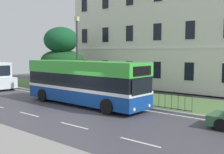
{
  "coord_description": "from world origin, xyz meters",
  "views": [
    {
      "loc": [
        12.16,
        -10.96,
        3.69
      ],
      "look_at": [
        -0.84,
        4.61,
        1.87
      ],
      "focal_mm": 43.75,
      "sensor_mm": 36.0,
      "label": 1
    }
  ],
  "objects_px": {
    "georgian_townhouse": "(165,25)",
    "evergreen_tree": "(62,65)",
    "single_decker_bus": "(84,82)",
    "litter_bin": "(62,85)",
    "street_lamp_post": "(77,50)"
  },
  "relations": [
    {
      "from": "georgian_townhouse",
      "to": "evergreen_tree",
      "type": "xyz_separation_m",
      "value": [
        -7.26,
        -8.48,
        -4.3
      ]
    },
    {
      "from": "street_lamp_post",
      "to": "evergreen_tree",
      "type": "bearing_deg",
      "value": 154.06
    },
    {
      "from": "litter_bin",
      "to": "street_lamp_post",
      "type": "bearing_deg",
      "value": -9.99
    },
    {
      "from": "georgian_townhouse",
      "to": "single_decker_bus",
      "type": "height_order",
      "value": "georgian_townhouse"
    },
    {
      "from": "street_lamp_post",
      "to": "litter_bin",
      "type": "bearing_deg",
      "value": 170.01
    },
    {
      "from": "georgian_townhouse",
      "to": "street_lamp_post",
      "type": "distance_m",
      "value": 11.5
    },
    {
      "from": "street_lamp_post",
      "to": "single_decker_bus",
      "type": "bearing_deg",
      "value": -36.63
    },
    {
      "from": "single_decker_bus",
      "to": "street_lamp_post",
      "type": "distance_m",
      "value": 4.66
    },
    {
      "from": "single_decker_bus",
      "to": "litter_bin",
      "type": "distance_m",
      "value": 6.58
    },
    {
      "from": "single_decker_bus",
      "to": "litter_bin",
      "type": "relative_size",
      "value": 8.9
    },
    {
      "from": "evergreen_tree",
      "to": "street_lamp_post",
      "type": "bearing_deg",
      "value": -25.94
    },
    {
      "from": "evergreen_tree",
      "to": "single_decker_bus",
      "type": "bearing_deg",
      "value": -30.47
    },
    {
      "from": "georgian_townhouse",
      "to": "litter_bin",
      "type": "distance_m",
      "value": 12.99
    },
    {
      "from": "georgian_townhouse",
      "to": "single_decker_bus",
      "type": "relative_size",
      "value": 1.95
    },
    {
      "from": "georgian_townhouse",
      "to": "street_lamp_post",
      "type": "xyz_separation_m",
      "value": [
        -2.27,
        -10.91,
        -2.82
      ]
    }
  ]
}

